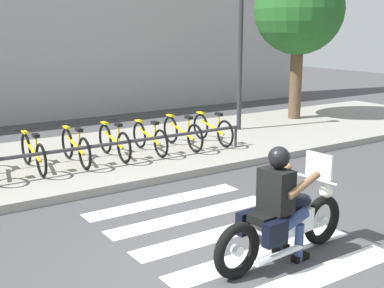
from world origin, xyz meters
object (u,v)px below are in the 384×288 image
Objects in this scene: bicycle_2 at (33,153)px; bicycle_4 at (114,142)px; rider at (280,196)px; bicycle_5 at (150,138)px; bicycle_7 at (212,129)px; bike_rack at (107,146)px; street_lamp at (240,43)px; tree_near_rack at (299,10)px; motorcycle at (284,224)px; bicycle_3 at (76,147)px; bicycle_6 at (182,133)px.

bicycle_4 is (1.67, -0.00, 0.01)m from bicycle_2.
bicycle_5 is (1.08, 5.16, -0.35)m from rider.
bicycle_2 is at bearing -179.99° from bicycle_5.
rider reaches higher than bicycle_7.
bicycle_4 reaches higher than bike_rack.
street_lamp is 0.85× the size of tree_near_rack.
motorcycle is 0.56× the size of street_lamp.
bicycle_7 is at bearing -0.02° from bicycle_5.
rider is 0.87× the size of bicycle_2.
bicycle_3 is 0.83m from bicycle_4.
bicycle_6 is 2.16m from bike_rack.
tree_near_rack is at bearing 10.39° from bicycle_3.
street_lamp is (4.30, 6.10, 1.56)m from rider.
bike_rack is (0.42, -0.55, 0.08)m from bicycle_3.
bicycle_4 is 7.18m from tree_near_rack.
bicycle_2 is at bearing 180.00° from bicycle_7.
bike_rack is 1.64× the size of street_lamp.
bicycle_3 is 0.25× the size of bike_rack.
bicycle_5 is at bearing 0.07° from bicycle_4.
bicycle_7 is at bearing -0.00° from bicycle_2.
bicycle_3 is at bearing -179.99° from bicycle_6.
bicycle_6 is (0.83, -0.00, 0.01)m from bicycle_5.
bicycle_3 is 0.42× the size of street_lamp.
rider is 0.23× the size of bike_rack.
tree_near_rack reaches higher than bicycle_6.
bicycle_3 is 0.70m from bike_rack.
rider is (-0.08, -0.00, 0.37)m from motorcycle.
bicycle_3 is (0.83, -0.00, 0.00)m from bicycle_2.
tree_near_rack is (3.99, 1.34, 2.77)m from bicycle_7.
bicycle_3 is 2.50m from bicycle_6.
motorcycle is 5.20m from bicycle_3.
motorcycle is 1.34× the size of bicycle_7.
bicycle_2 is 8.72m from tree_near_rack.
motorcycle is 7.67m from street_lamp.
tree_near_rack is (7.32, 1.34, 2.76)m from bicycle_3.
bicycle_6 is at bearing 180.00° from bicycle_7.
street_lamp is 2.62m from tree_near_rack.
bicycle_3 reaches higher than bike_rack.
motorcycle is at bearing -91.89° from bicycle_4.
bicycle_5 is at bearing 23.92° from bike_rack.
bicycle_3 is 1.02× the size of bicycle_5.
rider is 0.32× the size of tree_near_rack.
bike_rack is at bearing -165.11° from bicycle_6.
bicycle_2 is at bearing -170.65° from tree_near_rack.
tree_near_rack is (6.49, 1.34, 2.76)m from bicycle_4.
bicycle_4 is (0.25, 5.16, -0.34)m from rider.
tree_near_rack is at bearing 43.99° from rider.
rider is 7.63m from street_lamp.
rider reaches higher than bicycle_3.
bicycle_7 is (3.34, 0.00, -0.00)m from bicycle_3.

